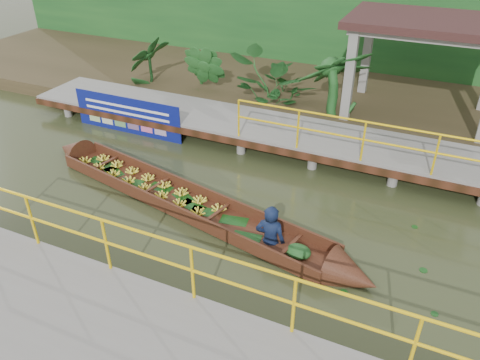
% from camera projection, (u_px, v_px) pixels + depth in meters
% --- Properties ---
extents(ground, '(80.00, 80.00, 0.00)m').
position_uv_depth(ground, '(232.00, 214.00, 10.26)').
color(ground, '#2C341A').
rests_on(ground, ground).
extents(land_strip, '(30.00, 8.00, 0.45)m').
position_uv_depth(land_strip, '(326.00, 92.00, 15.96)').
color(land_strip, '#342C1A').
rests_on(land_strip, ground).
extents(far_dock, '(16.00, 2.06, 1.66)m').
position_uv_depth(far_dock, '(286.00, 133.00, 12.66)').
color(far_dock, slate).
rests_on(far_dock, ground).
extents(pavilion, '(4.40, 3.00, 3.00)m').
position_uv_depth(pavilion, '(431.00, 32.00, 12.62)').
color(pavilion, slate).
rests_on(pavilion, ground).
extents(foliage_backdrop, '(30.00, 0.80, 4.00)m').
position_uv_depth(foliage_backdrop, '(349.00, 23.00, 16.98)').
color(foliage_backdrop, '#16461B').
rests_on(foliage_backdrop, ground).
extents(vendor_boat, '(9.01, 2.73, 2.08)m').
position_uv_depth(vendor_boat, '(196.00, 202.00, 10.23)').
color(vendor_boat, '#3A1C0F').
rests_on(vendor_boat, ground).
extents(blue_banner, '(3.54, 0.04, 1.11)m').
position_uv_depth(blue_banner, '(127.00, 115.00, 13.49)').
color(blue_banner, navy).
rests_on(blue_banner, ground).
extents(tropical_plants, '(14.39, 1.39, 1.73)m').
position_uv_depth(tropical_plants, '(328.00, 85.00, 13.48)').
color(tropical_plants, '#16461B').
rests_on(tropical_plants, ground).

